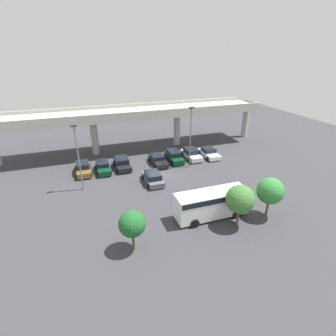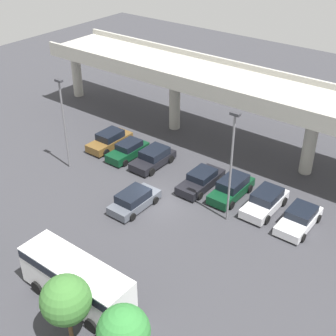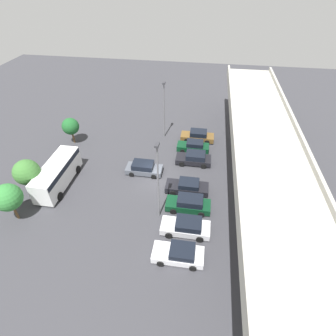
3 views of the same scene
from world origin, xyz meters
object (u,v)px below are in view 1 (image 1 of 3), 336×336
(lamp_post_near_aisle, at_px, (78,154))
(lamp_post_mid_lot, at_px, (191,134))
(parked_car_7, at_px, (209,153))
(tree_front_left, at_px, (132,224))
(parked_car_2, at_px, (122,163))
(shuttle_bus, at_px, (212,202))
(tree_front_right, at_px, (240,199))
(tree_front_far_right, at_px, (270,191))
(parked_car_3, at_px, (153,178))
(parked_car_1, at_px, (103,167))
(parked_car_5, at_px, (174,156))
(parked_car_0, at_px, (83,168))
(parked_car_6, at_px, (191,154))
(parked_car_4, at_px, (158,160))

(lamp_post_near_aisle, relative_size, lamp_post_mid_lot, 0.93)
(parked_car_7, relative_size, tree_front_left, 1.18)
(parked_car_2, height_order, shuttle_bus, shuttle_bus)
(tree_front_right, relative_size, tree_front_far_right, 1.01)
(shuttle_bus, xyz_separation_m, tree_front_far_right, (5.55, -1.85, 1.26))
(shuttle_bus, distance_m, tree_front_left, 9.01)
(shuttle_bus, bearing_deg, lamp_post_mid_lot, -103.64)
(parked_car_3, bearing_deg, parked_car_1, 45.20)
(tree_front_right, xyz_separation_m, tree_front_far_right, (3.78, 0.36, -0.00))
(parked_car_2, bearing_deg, parked_car_3, 26.09)
(tree_front_left, bearing_deg, parked_car_5, 59.42)
(parked_car_5, bearing_deg, parked_car_0, -90.20)
(tree_front_left, distance_m, tree_front_right, 10.47)
(parked_car_6, relative_size, shuttle_bus, 0.62)
(parked_car_3, xyz_separation_m, parked_car_7, (11.19, 5.73, -0.05))
(parked_car_2, height_order, lamp_post_mid_lot, lamp_post_mid_lot)
(parked_car_5, height_order, tree_front_far_right, tree_front_far_right)
(parked_car_6, height_order, tree_front_far_right, tree_front_far_right)
(lamp_post_near_aisle, distance_m, lamp_post_mid_lot, 15.43)
(parked_car_6, bearing_deg, shuttle_bus, -16.83)
(parked_car_4, bearing_deg, shuttle_bus, 4.16)
(parked_car_4, distance_m, tree_front_left, 18.81)
(shuttle_bus, height_order, tree_front_far_right, tree_front_far_right)
(parked_car_2, relative_size, tree_front_far_right, 1.04)
(lamp_post_near_aisle, xyz_separation_m, tree_front_right, (14.07, -12.62, -1.86))
(parked_car_7, distance_m, tree_front_far_right, 17.13)
(parked_car_3, relative_size, tree_front_right, 1.02)
(shuttle_bus, relative_size, tree_front_far_right, 1.76)
(parked_car_4, relative_size, parked_car_5, 1.03)
(lamp_post_mid_lot, xyz_separation_m, tree_front_far_right, (2.55, -14.22, -2.18))
(parked_car_7, relative_size, lamp_post_mid_lot, 0.51)
(parked_car_6, relative_size, tree_front_right, 1.08)
(parked_car_5, height_order, parked_car_7, parked_car_5)
(parked_car_7, height_order, tree_front_right, tree_front_right)
(parked_car_2, relative_size, lamp_post_near_aisle, 0.54)
(parked_car_3, height_order, parked_car_5, parked_car_5)
(parked_car_1, relative_size, parked_car_5, 0.93)
(parked_car_3, height_order, tree_front_far_right, tree_front_far_right)
(parked_car_1, bearing_deg, parked_car_7, 90.18)
(parked_car_0, relative_size, parked_car_3, 1.07)
(shuttle_bus, xyz_separation_m, lamp_post_near_aisle, (-12.30, 10.40, 3.12))
(parked_car_1, relative_size, parked_car_7, 0.96)
(tree_front_right, bearing_deg, parked_car_4, 99.48)
(tree_front_left, bearing_deg, tree_front_far_right, 1.35)
(parked_car_2, distance_m, parked_car_6, 11.13)
(parked_car_2, xyz_separation_m, parked_car_3, (2.92, -5.97, -0.03))
(parked_car_2, distance_m, shuttle_bus, 16.60)
(parked_car_5, distance_m, lamp_post_mid_lot, 5.42)
(tree_front_left, bearing_deg, tree_front_right, -0.15)
(parked_car_0, xyz_separation_m, tree_front_left, (3.28, -17.53, 1.91))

